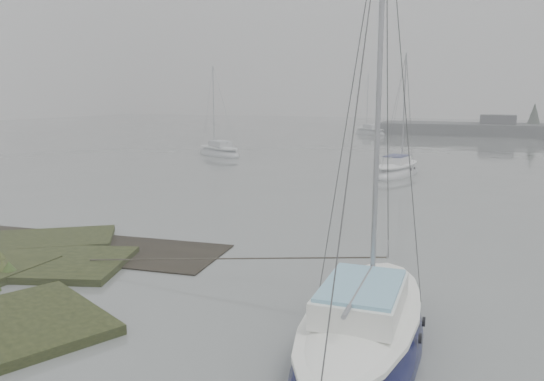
% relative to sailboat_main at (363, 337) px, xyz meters
% --- Properties ---
extents(ground, '(160.00, 160.00, 0.00)m').
position_rel_sailboat_main_xyz_m(ground, '(-7.18, 29.01, -0.29)').
color(ground, slate).
rests_on(ground, ground).
extents(sailboat_main, '(2.36, 6.62, 9.24)m').
position_rel_sailboat_main_xyz_m(sailboat_main, '(0.00, 0.00, 0.00)').
color(sailboat_main, '#0A0D34').
rests_on(sailboat_main, ground).
extents(sailboat_white, '(2.82, 5.81, 7.85)m').
position_rel_sailboat_main_xyz_m(sailboat_white, '(-3.06, 23.05, -0.04)').
color(sailboat_white, silver).
rests_on(sailboat_white, ground).
extents(sailboat_far_a, '(5.57, 4.33, 7.66)m').
position_rel_sailboat_main_xyz_m(sailboat_far_a, '(-18.14, 28.55, -0.05)').
color(sailboat_far_a, silver).
rests_on(sailboat_far_a, ground).
extents(sailboat_far_c, '(5.40, 5.29, 8.03)m').
position_rel_sailboat_main_xyz_m(sailboat_far_c, '(-11.83, 56.73, -0.04)').
color(sailboat_far_c, '#9DA1A7').
rests_on(sailboat_far_c, ground).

